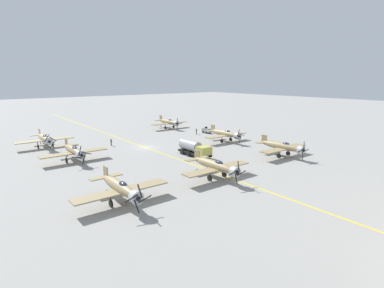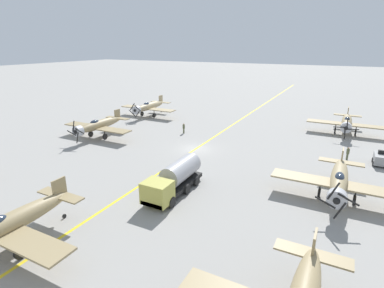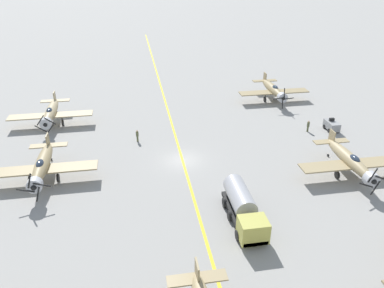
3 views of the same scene
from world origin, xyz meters
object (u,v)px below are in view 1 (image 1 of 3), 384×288
(fuel_tanker, at_px, (194,149))
(ground_crew_walking, at_px, (111,142))
(airplane_far_center, at_px, (216,166))
(tow_tractor, at_px, (207,130))
(airplane_near_left, at_px, (169,122))
(airplane_far_left, at_px, (282,147))
(ground_crew_inspecting, at_px, (196,131))
(airplane_mid_left, at_px, (225,134))
(airplane_far_right, at_px, (121,188))
(airplane_near_right, at_px, (44,139))
(airplane_mid_right, at_px, (74,151))

(fuel_tanker, relative_size, ground_crew_walking, 4.70)
(airplane_far_center, distance_m, tow_tractor, 39.16)
(airplane_near_left, height_order, tow_tractor, airplane_near_left)
(tow_tractor, bearing_deg, ground_crew_walking, -2.06)
(tow_tractor, bearing_deg, airplane_far_left, 79.80)
(fuel_tanker, bearing_deg, airplane_far_center, 64.94)
(fuel_tanker, xyz_separation_m, ground_crew_walking, (9.29, -18.80, -0.58))
(airplane_far_left, relative_size, ground_crew_inspecting, 7.13)
(airplane_far_center, xyz_separation_m, ground_crew_inspecting, (-20.92, -30.69, -1.09))
(ground_crew_walking, xyz_separation_m, ground_crew_inspecting, (-24.26, 0.85, -0.01))
(airplane_far_left, distance_m, tow_tractor, 29.25)
(airplane_mid_left, xyz_separation_m, airplane_far_right, (35.69, 18.43, 0.00))
(airplane_far_left, bearing_deg, airplane_far_center, 7.27)
(tow_tractor, distance_m, ground_crew_walking, 27.84)
(airplane_near_left, bearing_deg, airplane_near_right, -1.17)
(airplane_far_right, relative_size, fuel_tanker, 1.50)
(airplane_near_right, relative_size, ground_crew_walking, 7.06)
(airplane_far_center, relative_size, airplane_near_left, 1.00)
(airplane_near_right, height_order, fuel_tanker, airplane_near_right)
(airplane_near_right, xyz_separation_m, airplane_far_left, (-34.94, 37.34, 0.00))
(airplane_far_center, bearing_deg, airplane_far_right, 10.79)
(fuel_tanker, bearing_deg, airplane_near_right, -50.71)
(airplane_far_right, bearing_deg, tow_tractor, -159.66)
(airplane_near_right, bearing_deg, airplane_mid_right, 78.76)
(airplane_near_right, distance_m, airplane_mid_right, 15.82)
(airplane_far_right, distance_m, tow_tractor, 50.12)
(airplane_near_left, bearing_deg, tow_tractor, 99.58)
(airplane_near_left, bearing_deg, ground_crew_walking, 18.66)
(airplane_far_left, distance_m, airplane_far_center, 19.39)
(airplane_near_right, bearing_deg, airplane_far_center, 94.83)
(airplane_near_right, height_order, airplane_far_center, airplane_far_center)
(airplane_far_left, relative_size, fuel_tanker, 1.50)
(airplane_mid_right, relative_size, tow_tractor, 4.62)
(airplane_near_left, distance_m, ground_crew_walking, 26.56)
(tow_tractor, distance_m, ground_crew_inspecting, 3.57)
(airplane_mid_left, relative_size, ground_crew_walking, 7.06)
(airplane_mid_left, height_order, airplane_mid_right, airplane_mid_right)
(airplane_far_center, xyz_separation_m, airplane_mid_right, (14.05, -23.38, 0.00))
(airplane_far_left, relative_size, airplane_mid_right, 1.00)
(airplane_near_left, height_order, ground_crew_inspecting, airplane_near_left)
(airplane_far_left, height_order, airplane_far_right, airplane_far_left)
(ground_crew_walking, bearing_deg, tow_tractor, 177.94)
(airplane_far_right, height_order, ground_crew_inspecting, airplane_far_right)
(airplane_far_left, bearing_deg, ground_crew_walking, -50.72)
(airplane_near_right, relative_size, airplane_far_center, 1.00)
(tow_tractor, height_order, ground_crew_walking, tow_tractor)
(airplane_mid_left, distance_m, fuel_tanker, 15.49)
(airplane_near_right, relative_size, ground_crew_inspecting, 7.13)
(airplane_far_right, bearing_deg, airplane_far_left, 165.65)
(airplane_far_center, relative_size, airplane_far_right, 1.00)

